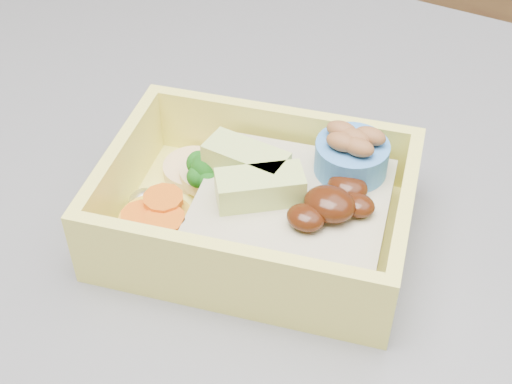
% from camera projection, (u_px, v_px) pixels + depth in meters
% --- Properties ---
extents(bento_box, '(0.21, 0.17, 0.07)m').
position_uv_depth(bento_box, '(266.00, 206.00, 0.44)').
color(bento_box, '#F9F067').
rests_on(bento_box, island).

